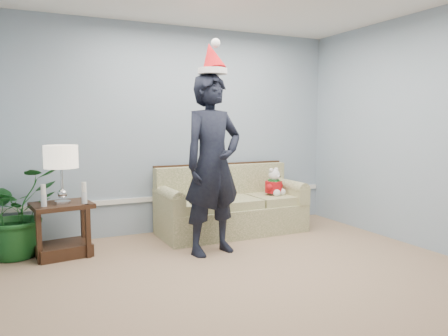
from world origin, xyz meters
name	(u,v)px	position (x,y,z in m)	size (l,w,h in m)	color
room_shell	(281,135)	(0.00, 0.00, 1.35)	(4.54, 5.04, 2.74)	tan
wainscot_trim	(110,227)	(-1.18, 1.18, 0.45)	(4.49, 4.99, 0.06)	white
sofa	(230,208)	(0.56, 2.10, 0.32)	(1.91, 0.83, 0.89)	#576931
side_table	(63,235)	(-1.55, 1.93, 0.23)	(0.67, 0.59, 0.58)	#3D2216
table_lamp	(61,159)	(-1.54, 1.88, 1.06)	(0.35, 0.35, 0.63)	silver
candle_pair	(64,195)	(-1.52, 1.81, 0.69)	(0.46, 0.06, 0.23)	silver
houseplant	(15,212)	(-2.00, 2.11, 0.49)	(0.88, 0.76, 0.97)	#195520
man	(213,165)	(-0.02, 1.34, 0.99)	(0.72, 0.47, 1.97)	black
santa_hat	(212,59)	(-0.02, 1.36, 2.12)	(0.39, 0.43, 0.37)	white
teddy_bear	(274,185)	(1.17, 1.98, 0.60)	(0.30, 0.30, 0.38)	white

